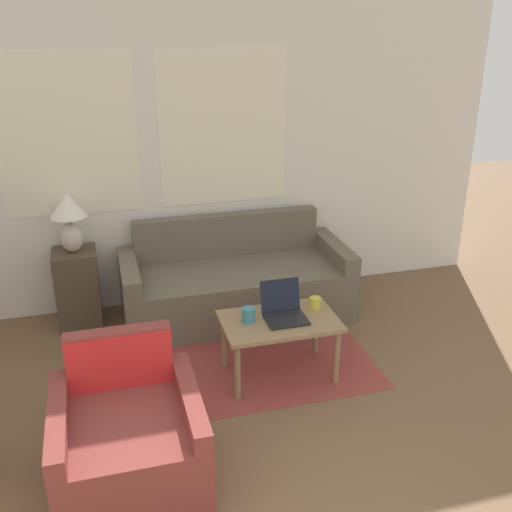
{
  "coord_description": "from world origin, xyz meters",
  "views": [
    {
      "loc": [
        -0.54,
        -0.89,
        2.49
      ],
      "look_at": [
        0.59,
        3.16,
        0.75
      ],
      "focal_mm": 42.0,
      "sensor_mm": 36.0,
      "label": 1
    }
  ],
  "objects_px": {
    "armchair": "(129,440)",
    "table_lamp": "(69,215)",
    "couch": "(235,284)",
    "coffee_table": "(279,327)",
    "cup_navy": "(248,315)",
    "cup_yellow": "(315,303)",
    "laptop": "(284,310)"
  },
  "relations": [
    {
      "from": "coffee_table",
      "to": "laptop",
      "type": "xyz_separation_m",
      "value": [
        0.04,
        0.03,
        0.12
      ]
    },
    {
      "from": "armchair",
      "to": "table_lamp",
      "type": "height_order",
      "value": "table_lamp"
    },
    {
      "from": "coffee_table",
      "to": "cup_navy",
      "type": "relative_size",
      "value": 7.9
    },
    {
      "from": "couch",
      "to": "laptop",
      "type": "distance_m",
      "value": 1.05
    },
    {
      "from": "couch",
      "to": "coffee_table",
      "type": "xyz_separation_m",
      "value": [
        0.08,
        -1.04,
        0.13
      ]
    },
    {
      "from": "cup_yellow",
      "to": "armchair",
      "type": "bearing_deg",
      "value": -148.67
    },
    {
      "from": "couch",
      "to": "armchair",
      "type": "distance_m",
      "value": 2.1
    },
    {
      "from": "armchair",
      "to": "coffee_table",
      "type": "distance_m",
      "value": 1.38
    },
    {
      "from": "coffee_table",
      "to": "cup_yellow",
      "type": "height_order",
      "value": "cup_yellow"
    },
    {
      "from": "armchair",
      "to": "coffee_table",
      "type": "bearing_deg",
      "value": 34.4
    },
    {
      "from": "armchair",
      "to": "table_lamp",
      "type": "bearing_deg",
      "value": 97.57
    },
    {
      "from": "laptop",
      "to": "armchair",
      "type": "bearing_deg",
      "value": -145.56
    },
    {
      "from": "couch",
      "to": "cup_navy",
      "type": "relative_size",
      "value": 18.48
    },
    {
      "from": "cup_yellow",
      "to": "table_lamp",
      "type": "bearing_deg",
      "value": 147.35
    },
    {
      "from": "coffee_table",
      "to": "laptop",
      "type": "height_order",
      "value": "laptop"
    },
    {
      "from": "couch",
      "to": "laptop",
      "type": "relative_size",
      "value": 6.49
    },
    {
      "from": "coffee_table",
      "to": "cup_yellow",
      "type": "bearing_deg",
      "value": 18.13
    },
    {
      "from": "armchair",
      "to": "couch",
      "type": "bearing_deg",
      "value": 59.83
    },
    {
      "from": "table_lamp",
      "to": "laptop",
      "type": "relative_size",
      "value": 1.67
    },
    {
      "from": "couch",
      "to": "coffee_table",
      "type": "distance_m",
      "value": 1.05
    },
    {
      "from": "cup_navy",
      "to": "laptop",
      "type": "bearing_deg",
      "value": -0.99
    },
    {
      "from": "armchair",
      "to": "cup_yellow",
      "type": "height_order",
      "value": "armchair"
    },
    {
      "from": "table_lamp",
      "to": "couch",
      "type": "bearing_deg",
      "value": -6.35
    },
    {
      "from": "couch",
      "to": "table_lamp",
      "type": "xyz_separation_m",
      "value": [
        -1.32,
        0.15,
        0.71
      ]
    },
    {
      "from": "coffee_table",
      "to": "cup_navy",
      "type": "distance_m",
      "value": 0.25
    },
    {
      "from": "armchair",
      "to": "cup_yellow",
      "type": "relative_size",
      "value": 9.37
    },
    {
      "from": "couch",
      "to": "armchair",
      "type": "bearing_deg",
      "value": -120.17
    },
    {
      "from": "coffee_table",
      "to": "cup_yellow",
      "type": "distance_m",
      "value": 0.34
    },
    {
      "from": "table_lamp",
      "to": "cup_navy",
      "type": "bearing_deg",
      "value": -44.59
    },
    {
      "from": "couch",
      "to": "coffee_table",
      "type": "height_order",
      "value": "couch"
    },
    {
      "from": "armchair",
      "to": "cup_navy",
      "type": "relative_size",
      "value": 7.71
    },
    {
      "from": "table_lamp",
      "to": "cup_yellow",
      "type": "xyz_separation_m",
      "value": [
        1.7,
        -1.09,
        -0.48
      ]
    }
  ]
}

